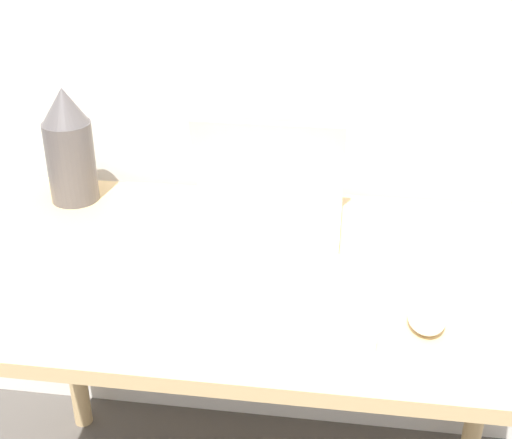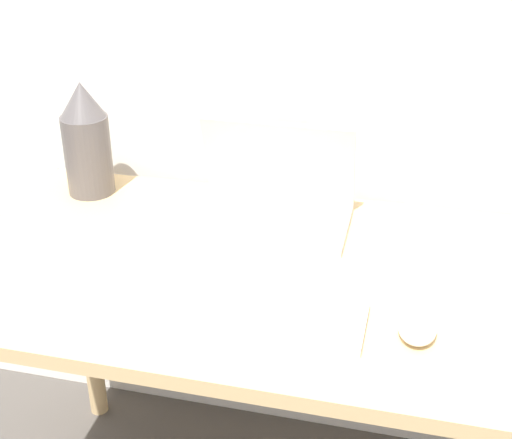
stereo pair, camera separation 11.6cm
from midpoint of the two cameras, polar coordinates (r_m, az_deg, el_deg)
desk at (r=1.44m, az=-2.41°, el=-7.26°), size 1.19×0.68×0.75m
laptop at (r=1.54m, az=-1.41°, el=1.63°), size 0.33×0.21×0.22m
keyboard at (r=1.25m, az=-3.47°, el=-7.33°), size 0.45×0.14×0.02m
mouse at (r=1.24m, az=10.88°, el=-7.79°), size 0.06×0.09×0.04m
vase at (r=1.66m, az=-16.70°, el=5.57°), size 0.11×0.11×0.27m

